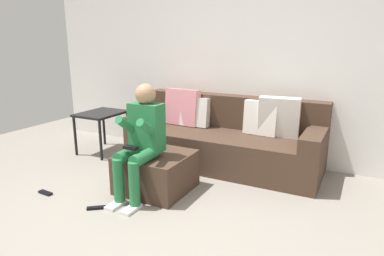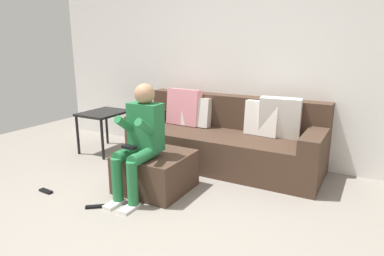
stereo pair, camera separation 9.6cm
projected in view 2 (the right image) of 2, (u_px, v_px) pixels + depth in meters
ground_plane at (124, 239)px, 2.69m from camera, size 7.58×7.58×0.00m
wall_back at (238, 64)px, 4.36m from camera, size 5.83×0.10×2.43m
couch_sectional at (225, 139)px, 4.22m from camera, size 2.35×0.87×0.90m
ottoman at (155, 171)px, 3.54m from camera, size 0.68×0.66×0.39m
person_seated at (140, 136)px, 3.30m from camera, size 0.33×0.62×1.12m
side_table at (104, 117)px, 4.70m from camera, size 0.51×0.62×0.56m
remote_near_ottoman at (95, 207)px, 3.18m from camera, size 0.17×0.14×0.02m
remote_by_storage_bin at (46, 191)px, 3.51m from camera, size 0.17×0.06×0.02m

